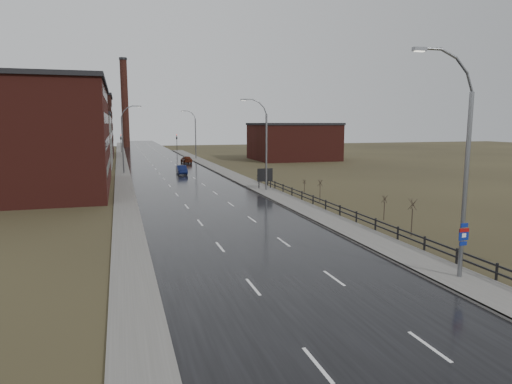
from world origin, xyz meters
TOP-DOWN VIEW (x-y plane):
  - ground at (0.00, 0.00)m, footprint 320.00×320.00m
  - road at (0.00, 60.00)m, footprint 14.00×300.00m
  - sidewalk_right at (8.60, 35.00)m, footprint 3.20×180.00m
  - curb_right at (7.08, 35.00)m, footprint 0.16×180.00m
  - sidewalk_left at (-8.20, 60.00)m, footprint 2.40×260.00m
  - warehouse_near at (-20.99, 45.00)m, footprint 22.44×28.56m
  - warehouse_mid at (-17.99, 78.00)m, footprint 16.32×20.40m
  - warehouse_far at (-22.99, 108.00)m, footprint 26.52×24.48m
  - building_right at (30.30, 82.00)m, footprint 18.36×16.32m
  - smokestack at (-6.00, 150.00)m, footprint 2.70×2.70m
  - streetlight_main at (8.47, 2.00)m, footprint 3.91×0.29m
  - streetlight_right_mid at (8.50, 36.00)m, footprint 3.36×0.28m
  - streetlight_left at (-7.70, 62.00)m, footprint 3.36×0.28m
  - streetlight_right_far at (8.50, 90.00)m, footprint 3.36×0.28m
  - guardrail at (10.30, 18.31)m, footprint 0.10×53.05m
  - shrub_c at (12.28, 11.18)m, footprint 0.66×0.70m
  - shrub_d at (13.47, 16.81)m, footprint 0.52×0.55m
  - shrub_e at (11.87, 26.73)m, footprint 0.58×0.61m
  - shrub_f at (12.58, 32.75)m, footprint 0.42×0.44m
  - billboard at (9.10, 37.48)m, footprint 2.04×0.17m
  - traffic_light_left at (-8.00, 120.00)m, footprint 0.58×2.73m
  - traffic_light_right at (8.00, 120.00)m, footprint 0.58×2.73m
  - car_near at (1.20, 58.04)m, footprint 1.62×4.42m
  - car_far at (4.99, 79.23)m, footprint 2.14×4.68m

SIDE VIEW (x-z plane):
  - ground at x=0.00m, z-range 0.00..0.00m
  - road at x=0.00m, z-range 0.00..0.06m
  - sidewalk_left at x=-8.20m, z-range 0.00..0.12m
  - sidewalk_right at x=8.60m, z-range 0.00..0.18m
  - curb_right at x=7.08m, z-range 0.00..0.18m
  - guardrail at x=10.30m, z-range 0.16..1.26m
  - car_near at x=1.20m, z-range 0.00..1.45m
  - car_far at x=4.99m, z-range 0.00..1.56m
  - shrub_f at x=12.58m, z-range 0.05..1.77m
  - shrub_d at x=13.47m, z-range 0.07..2.24m
  - shrub_e at x=11.87m, z-range 0.08..2.54m
  - shrub_c at x=12.28m, z-range 0.09..2.90m
  - billboard at x=9.10m, z-range 0.44..3.16m
  - building_right at x=30.30m, z-range 0.01..8.51m
  - traffic_light_left at x=-8.00m, z-range 1.95..7.25m
  - traffic_light_right at x=8.00m, z-range 1.95..7.25m
  - warehouse_mid at x=-17.99m, z-range 0.01..10.51m
  - streetlight_right_mid at x=8.50m, z-range 0.16..11.51m
  - streetlight_left at x=-7.70m, z-range 0.16..11.51m
  - streetlight_right_far at x=8.50m, z-range 0.16..11.51m
  - streetlight_main at x=8.47m, z-range 0.01..12.11m
  - warehouse_near at x=-20.99m, z-range 0.01..13.51m
  - warehouse_far at x=-22.99m, z-range 0.01..15.51m
  - smokestack at x=-6.00m, z-range 0.15..30.85m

